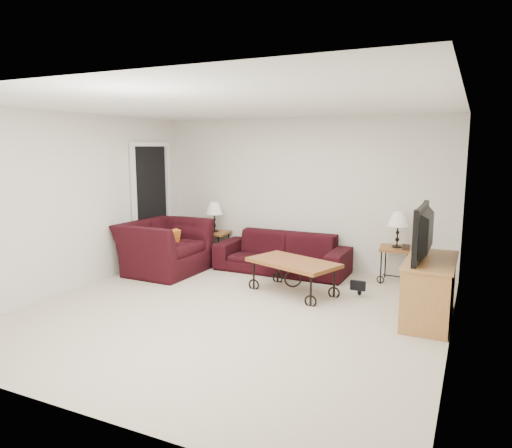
{
  "coord_description": "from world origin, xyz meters",
  "views": [
    {
      "loc": [
        2.65,
        -4.92,
        2.02
      ],
      "look_at": [
        0.0,
        0.7,
        1.0
      ],
      "focal_mm": 32.91,
      "sensor_mm": 36.0,
      "label": 1
    }
  ],
  "objects": [
    {
      "name": "backpack",
      "position": [
        1.29,
        1.32,
        0.2
      ],
      "size": [
        0.35,
        0.29,
        0.41
      ],
      "primitive_type": "ellipsoid",
      "rotation": [
        0.0,
        0.0,
        -0.17
      ],
      "color": "black",
      "rests_on": "ground"
    },
    {
      "name": "lamp_left",
      "position": [
        -1.52,
        2.2,
        0.8
      ],
      "size": [
        0.34,
        0.34,
        0.53
      ],
      "primitive_type": null,
      "rotation": [
        0.0,
        0.0,
        0.13
      ],
      "color": "black",
      "rests_on": "side_table_left"
    },
    {
      "name": "doorway",
      "position": [
        -2.47,
        1.65,
        1.02
      ],
      "size": [
        0.08,
        0.94,
        2.04
      ],
      "primitive_type": "cube",
      "color": "black",
      "rests_on": "ground"
    },
    {
      "name": "ceiling",
      "position": [
        0.0,
        0.0,
        2.5
      ],
      "size": [
        5.0,
        5.0,
        0.0
      ],
      "primitive_type": "plane",
      "color": "white",
      "rests_on": "wall_back"
    },
    {
      "name": "sofa",
      "position": [
        -0.16,
        2.02,
        0.32
      ],
      "size": [
        2.16,
        0.84,
        0.63
      ],
      "primitive_type": "imported",
      "color": "black",
      "rests_on": "ground"
    },
    {
      "name": "wall_right",
      "position": [
        2.5,
        0.0,
        1.25
      ],
      "size": [
        0.02,
        5.0,
        2.5
      ],
      "primitive_type": "cube",
      "color": "silver",
      "rests_on": "ground"
    },
    {
      "name": "armchair",
      "position": [
        -1.88,
        1.18,
        0.42
      ],
      "size": [
        1.16,
        1.32,
        0.84
      ],
      "primitive_type": "imported",
      "rotation": [
        0.0,
        0.0,
        1.54
      ],
      "color": "black",
      "rests_on": "ground"
    },
    {
      "name": "television",
      "position": [
        2.21,
        0.75,
        1.05
      ],
      "size": [
        0.14,
        1.1,
        0.63
      ],
      "primitive_type": "imported",
      "rotation": [
        0.0,
        0.0,
        -1.57
      ],
      "color": "black",
      "rests_on": "tv_stand"
    },
    {
      "name": "tv_stand",
      "position": [
        2.23,
        0.75,
        0.37
      ],
      "size": [
        0.51,
        1.22,
        0.73
      ],
      "primitive_type": "cube",
      "color": "#BB7945",
      "rests_on": "ground"
    },
    {
      "name": "side_table_right",
      "position": [
        1.63,
        2.2,
        0.27
      ],
      "size": [
        0.55,
        0.55,
        0.54
      ],
      "primitive_type": "cube",
      "rotation": [
        0.0,
        0.0,
        0.12
      ],
      "color": "brown",
      "rests_on": "ground"
    },
    {
      "name": "photo_frame_left",
      "position": [
        -1.67,
        2.05,
        0.58
      ],
      "size": [
        0.11,
        0.05,
        0.09
      ],
      "primitive_type": "cube",
      "rotation": [
        0.0,
        0.0,
        0.3
      ],
      "color": "black",
      "rests_on": "side_table_left"
    },
    {
      "name": "wall_front",
      "position": [
        0.0,
        -2.5,
        1.25
      ],
      "size": [
        5.0,
        0.02,
        2.5
      ],
      "primitive_type": "cube",
      "color": "silver",
      "rests_on": "ground"
    },
    {
      "name": "coffee_table",
      "position": [
        0.42,
        1.03,
        0.23
      ],
      "size": [
        1.39,
        1.05,
        0.46
      ],
      "primitive_type": "cube",
      "rotation": [
        0.0,
        0.0,
        -0.35
      ],
      "color": "brown",
      "rests_on": "ground"
    },
    {
      "name": "photo_frame_right",
      "position": [
        1.78,
        2.05,
        0.58
      ],
      "size": [
        0.11,
        0.02,
        0.09
      ],
      "primitive_type": "cube",
      "rotation": [
        0.0,
        0.0,
        -0.09
      ],
      "color": "black",
      "rests_on": "side_table_right"
    },
    {
      "name": "lamp_right",
      "position": [
        1.63,
        2.2,
        0.81
      ],
      "size": [
        0.34,
        0.34,
        0.54
      ],
      "primitive_type": null,
      "rotation": [
        0.0,
        0.0,
        0.12
      ],
      "color": "black",
      "rests_on": "side_table_right"
    },
    {
      "name": "ground",
      "position": [
        0.0,
        0.0,
        0.0
      ],
      "size": [
        5.0,
        5.0,
        0.0
      ],
      "primitive_type": "plane",
      "color": "beige",
      "rests_on": "ground"
    },
    {
      "name": "wall_back",
      "position": [
        0.0,
        2.5,
        1.25
      ],
      "size": [
        5.0,
        0.02,
        2.5
      ],
      "primitive_type": "cube",
      "color": "silver",
      "rests_on": "ground"
    },
    {
      "name": "wall_left",
      "position": [
        -2.5,
        0.0,
        1.25
      ],
      "size": [
        0.02,
        5.0,
        2.5
      ],
      "primitive_type": "cube",
      "color": "silver",
      "rests_on": "ground"
    },
    {
      "name": "throw_pillow",
      "position": [
        -1.72,
        1.13,
        0.52
      ],
      "size": [
        0.11,
        0.38,
        0.38
      ],
      "primitive_type": "cube",
      "rotation": [
        0.0,
        0.0,
        1.54
      ],
      "color": "orange",
      "rests_on": "armchair"
    },
    {
      "name": "side_table_left",
      "position": [
        -1.52,
        2.2,
        0.27
      ],
      "size": [
        0.54,
        0.54,
        0.53
      ],
      "primitive_type": "cube",
      "rotation": [
        0.0,
        0.0,
        0.13
      ],
      "color": "brown",
      "rests_on": "ground"
    }
  ]
}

